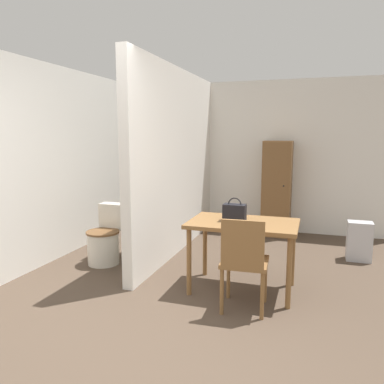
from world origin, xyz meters
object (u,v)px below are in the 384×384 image
Objects in this scene: handbag at (235,212)px; wooden_cabinet at (277,188)px; space_heater at (359,241)px; dining_table at (243,230)px; wooden_chair at (244,260)px; toilet at (106,240)px.

wooden_cabinet is (0.20, 2.36, -0.07)m from handbag.
space_heater is (1.16, -0.96, -0.51)m from wooden_cabinet.
wooden_cabinet is 1.59m from space_heater.
dining_table is 4.47× the size of handbag.
dining_table is 0.20m from handbag.
wooden_cabinet is (0.01, 2.84, 0.27)m from wooden_chair.
wooden_chair is at bearing -78.12° from dining_table.
wooden_chair is 0.62m from handbag.
toilet is 0.48× the size of wooden_cabinet.
dining_table reaches higher than space_heater.
wooden_cabinet reaches higher than handbag.
wooden_cabinet is at bearing 85.17° from handbag.
handbag is at bearing 108.73° from wooden_chair.
dining_table is 1.51× the size of toilet.
wooden_cabinet is at bearing 140.34° from space_heater.
space_heater is (1.36, 1.40, -0.57)m from handbag.
space_heater is (3.09, 1.09, -0.04)m from toilet.
space_heater is (1.16, 1.88, -0.24)m from wooden_chair.
wooden_chair reaches higher than dining_table.
handbag is at bearing -94.83° from wooden_cabinet.
wooden_chair is 2.09m from toilet.
space_heater is at bearing -39.66° from wooden_cabinet.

